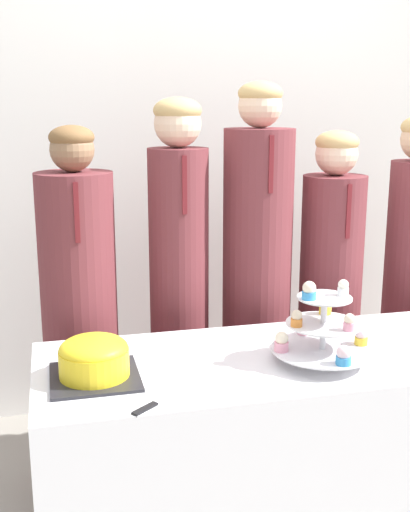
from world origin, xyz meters
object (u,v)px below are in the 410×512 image
at_px(round_cake, 94,358).
at_px(student_0, 80,325).
at_px(cupcake_stand, 323,329).
at_px(student_3, 329,305).
at_px(student_2, 256,291).
at_px(student_1, 179,297).
at_px(cake_knife, 158,402).

height_order(round_cake, student_0, student_0).
bearing_deg(round_cake, cupcake_stand, -3.48).
height_order(cupcake_stand, student_3, student_3).
distance_m(round_cake, student_2, 0.95).
relative_size(cupcake_stand, student_0, 0.22).
relative_size(cupcake_stand, student_3, 0.23).
height_order(student_0, student_1, student_1).
distance_m(cake_knife, student_0, 0.85).
relative_size(cupcake_stand, student_2, 0.20).
xyz_separation_m(student_2, student_3, (0.34, -0.00, -0.09)).
distance_m(cupcake_stand, student_1, 0.75).
relative_size(student_0, student_2, 0.90).
relative_size(student_0, student_1, 0.94).
bearing_deg(student_1, student_3, -0.00).
bearing_deg(student_3, student_1, 180.00).
relative_size(cake_knife, student_0, 0.16).
relative_size(student_1, student_3, 1.09).
relative_size(round_cake, cake_knife, 1.12).
bearing_deg(cupcake_stand, student_1, 116.89).
bearing_deg(student_1, round_cake, -122.15).
bearing_deg(student_0, cake_knife, -78.20).
bearing_deg(cake_knife, student_0, 63.94).
bearing_deg(cake_knife, student_2, 17.97).
height_order(student_1, student_3, student_1).
height_order(round_cake, cupcake_stand, cupcake_stand).
height_order(cake_knife, student_3, student_3).
relative_size(round_cake, student_0, 0.18).
distance_m(student_1, student_2, 0.33).
height_order(cupcake_stand, student_1, student_1).
xyz_separation_m(round_cake, cake_knife, (0.16, -0.21, -0.07)).
distance_m(student_2, student_3, 0.35).
relative_size(cupcake_stand, student_1, 0.21).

